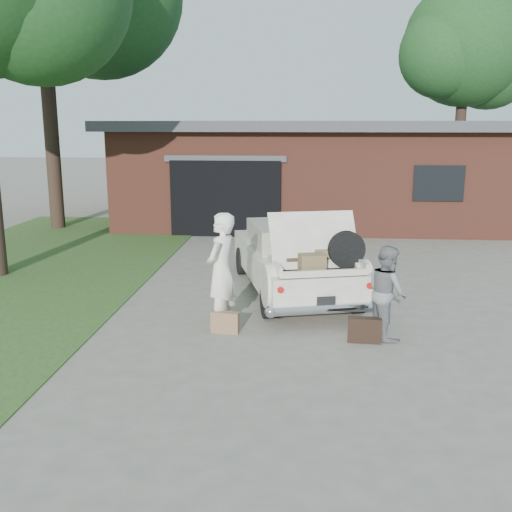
{
  "coord_description": "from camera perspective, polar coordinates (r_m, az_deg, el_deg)",
  "views": [
    {
      "loc": [
        0.81,
        -9.1,
        3.31
      ],
      "look_at": [
        0.0,
        0.6,
        1.1
      ],
      "focal_mm": 42.0,
      "sensor_mm": 36.0,
      "label": 1
    }
  ],
  "objects": [
    {
      "name": "suitcase_left",
      "position": [
        9.58,
        -2.95,
        -6.33
      ],
      "size": [
        0.46,
        0.21,
        0.35
      ],
      "primitive_type": "cube",
      "rotation": [
        0.0,
        0.0,
        -0.15
      ],
      "color": "#97694C",
      "rests_on": "ground"
    },
    {
      "name": "woman_left",
      "position": [
        9.62,
        -3.34,
        -1.44
      ],
      "size": [
        0.65,
        0.8,
        1.89
      ],
      "primitive_type": "imported",
      "rotation": [
        0.0,
        0.0,
        -1.9
      ],
      "color": "white",
      "rests_on": "ground"
    },
    {
      "name": "house",
      "position": [
        20.64,
        5.29,
        8.17
      ],
      "size": [
        12.8,
        7.8,
        3.3
      ],
      "color": "brown",
      "rests_on": "ground"
    },
    {
      "name": "woman_right",
      "position": [
        9.45,
        12.37,
        -3.36
      ],
      "size": [
        0.76,
        0.85,
        1.46
      ],
      "primitive_type": "imported",
      "rotation": [
        0.0,
        0.0,
        1.92
      ],
      "color": "slate",
      "rests_on": "ground"
    },
    {
      "name": "tree_right",
      "position": [
        27.23,
        19.5,
        17.95
      ],
      "size": [
        5.82,
        5.06,
        8.9
      ],
      "color": "#38281E",
      "rests_on": "ground"
    },
    {
      "name": "sedan",
      "position": [
        11.71,
        3.63,
        -0.23
      ],
      "size": [
        2.87,
        4.91,
        1.78
      ],
      "rotation": [
        0.0,
        0.0,
        0.25
      ],
      "color": "white",
      "rests_on": "ground"
    },
    {
      "name": "grass_strip",
      "position": [
        14.04,
        -22.11,
        -1.77
      ],
      "size": [
        6.0,
        16.0,
        0.02
      ],
      "primitive_type": "cube",
      "color": "#2D4C1E",
      "rests_on": "ground"
    },
    {
      "name": "suitcase_right",
      "position": [
        9.32,
        10.28,
        -6.95
      ],
      "size": [
        0.51,
        0.2,
        0.39
      ],
      "primitive_type": "cube",
      "rotation": [
        0.0,
        0.0,
        -0.07
      ],
      "color": "black",
      "rests_on": "ground"
    },
    {
      "name": "ground",
      "position": [
        9.72,
        -0.3,
        -7.12
      ],
      "size": [
        90.0,
        90.0,
        0.0
      ],
      "primitive_type": "plane",
      "color": "gray",
      "rests_on": "ground"
    }
  ]
}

